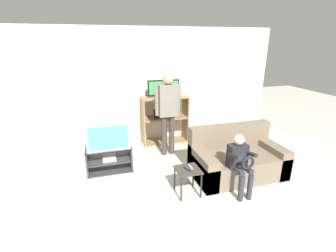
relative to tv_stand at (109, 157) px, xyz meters
The scene contains 11 objects.
wall_back 1.87m from the tv_stand, 52.80° to the left, with size 6.40×0.06×2.60m.
tv_stand is the anchor object (origin of this frame).
television_main 0.49m from the tv_stand, 45.56° to the left, with size 0.75×0.62×0.49m.
media_shelf 1.68m from the tv_stand, 34.88° to the left, with size 1.07×0.42×1.11m.
television_flat 1.92m from the tv_stand, 34.68° to the left, with size 0.72×0.20×0.38m.
snack_table 1.64m from the tv_stand, 46.42° to the right, with size 0.37×0.37×0.43m.
remote_control_black 1.65m from the tv_stand, 46.86° to the right, with size 0.04×0.14×0.02m, color #232328.
remote_control_white 1.66m from the tv_stand, 44.06° to the right, with size 0.04×0.14×0.02m, color gray.
couch 2.35m from the tv_stand, 21.19° to the right, with size 1.58×0.88×0.86m.
person_standing_adult 1.50m from the tv_stand, 13.01° to the left, with size 0.53×0.21×1.70m.
person_seated_child 2.37m from the tv_stand, 35.47° to the right, with size 0.33×0.43×0.96m.
Camera 1 is at (-1.02, -1.82, 2.30)m, focal length 26.00 mm.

